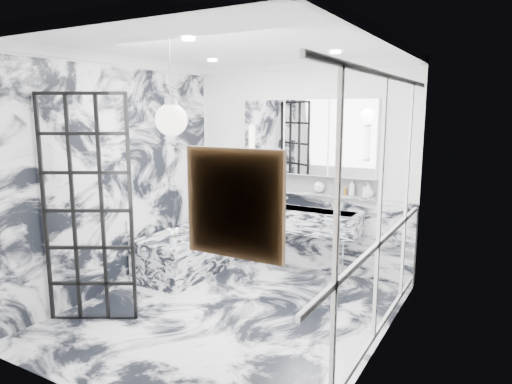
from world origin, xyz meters
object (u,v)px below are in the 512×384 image
Objects in this scene: trough_sink at (301,220)px; bathtub at (193,250)px; mirror_cabinet at (308,137)px; crittall_door at (88,211)px.

trough_sink is 1.55m from bathtub.
crittall_door is at bearing -117.09° from mirror_cabinet.
trough_sink reaches higher than bathtub.
mirror_cabinet is 1.15× the size of bathtub.
mirror_cabinet reaches higher than trough_sink.
trough_sink is at bearing 31.61° from crittall_door.
bathtub is at bearing 60.89° from crittall_door.
bathtub is (-1.32, -0.83, -1.54)m from mirror_cabinet.
trough_sink is at bearing -90.00° from mirror_cabinet.
bathtub is (-1.33, -0.66, -0.45)m from trough_sink.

